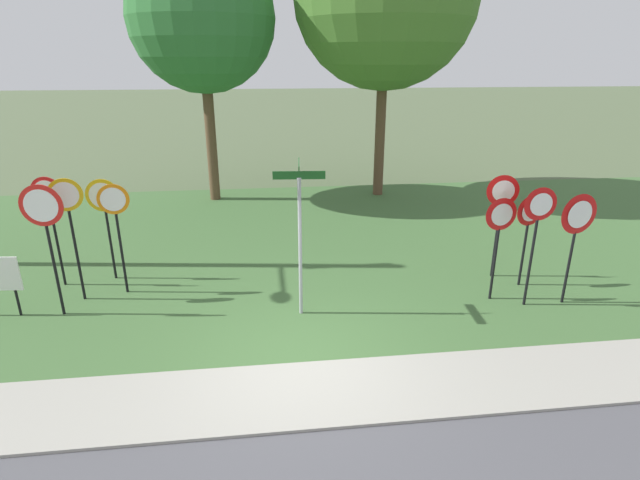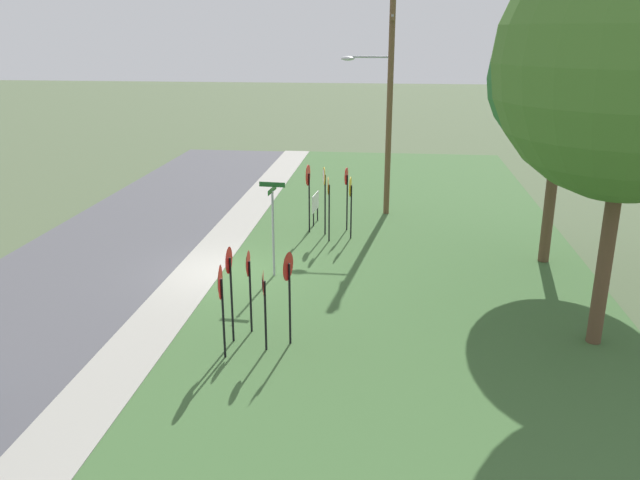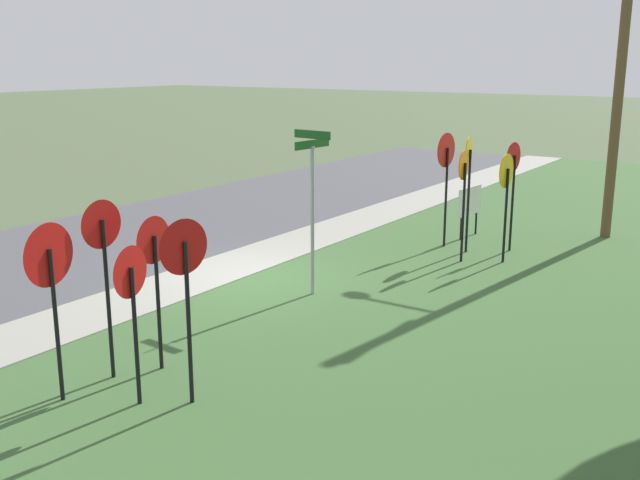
{
  "view_description": "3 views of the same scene",
  "coord_description": "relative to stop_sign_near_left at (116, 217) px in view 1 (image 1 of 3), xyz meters",
  "views": [
    {
      "loc": [
        -0.5,
        -7.01,
        4.86
      ],
      "look_at": [
        0.73,
        3.24,
        1.03
      ],
      "focal_mm": 27.61,
      "sensor_mm": 36.0,
      "label": 1
    },
    {
      "loc": [
        19.08,
        5.38,
        7.52
      ],
      "look_at": [
        0.58,
        3.27,
        1.43
      ],
      "focal_mm": 35.93,
      "sensor_mm": 36.0,
      "label": 2
    },
    {
      "loc": [
        11.15,
        9.26,
        4.36
      ],
      "look_at": [
        0.78,
        2.32,
        1.29
      ],
      "focal_mm": 41.61,
      "sensor_mm": 36.0,
      "label": 3
    }
  ],
  "objects": [
    {
      "name": "yield_sign_near_left",
      "position": [
        9.19,
        -1.6,
        0.01
      ],
      "size": [
        0.82,
        0.14,
        2.35
      ],
      "rotation": [
        0.0,
        0.0,
        0.14
      ],
      "color": "black",
      "rests_on": "grass_median"
    },
    {
      "name": "stop_sign_far_left",
      "position": [
        -0.82,
        -0.24,
        0.15
      ],
      "size": [
        0.65,
        0.16,
        2.63
      ],
      "rotation": [
        0.0,
        0.0,
        0.2
      ],
      "color": "black",
      "rests_on": "grass_median"
    },
    {
      "name": "grass_median",
      "position": [
        3.54,
        2.89,
        -1.76
      ],
      "size": [
        44.0,
        12.0,
        0.04
      ],
      "primitive_type": "cube",
      "color": "#3D6033",
      "rests_on": "ground_plane"
    },
    {
      "name": "ground_plane",
      "position": [
        3.54,
        -3.11,
        -1.78
      ],
      "size": [
        160.0,
        160.0,
        0.0
      ],
      "primitive_type": "plane",
      "color": "#4C5B3D"
    },
    {
      "name": "sidewalk_strip",
      "position": [
        3.54,
        -3.91,
        -1.75
      ],
      "size": [
        44.0,
        1.6,
        0.06
      ],
      "primitive_type": "cube",
      "color": "#99968C",
      "rests_on": "ground_plane"
    },
    {
      "name": "street_name_post",
      "position": [
        3.7,
        -1.37,
        0.08
      ],
      "size": [
        0.96,
        0.82,
        3.06
      ],
      "rotation": [
        0.0,
        0.0,
        -0.08
      ],
      "color": "#9EA0A8",
      "rests_on": "grass_median"
    },
    {
      "name": "yield_sign_far_left",
      "position": [
        8.34,
        -1.6,
        0.12
      ],
      "size": [
        0.66,
        0.1,
        2.51
      ],
      "rotation": [
        0.0,
        0.0,
        -0.01
      ],
      "color": "black",
      "rests_on": "grass_median"
    },
    {
      "name": "stop_sign_near_right",
      "position": [
        -1.02,
        -0.88,
        0.22
      ],
      "size": [
        0.8,
        0.11,
        2.67
      ],
      "rotation": [
        0.0,
        0.0,
        -0.06
      ],
      "color": "black",
      "rests_on": "grass_median"
    },
    {
      "name": "stop_sign_far_right",
      "position": [
        -1.49,
        0.55,
        0.06
      ],
      "size": [
        0.67,
        0.12,
        2.5
      ],
      "rotation": [
        0.0,
        0.0,
        -0.11
      ],
      "color": "black",
      "rests_on": "grass_median"
    },
    {
      "name": "yield_sign_near_right",
      "position": [
        8.71,
        -0.68,
        -0.2
      ],
      "size": [
        0.66,
        0.15,
        2.09
      ],
      "rotation": [
        0.0,
        0.0,
        0.19
      ],
      "color": "black",
      "rests_on": "grass_median"
    },
    {
      "name": "yield_sign_far_right",
      "position": [
        8.3,
        -0.15,
        0.06
      ],
      "size": [
        0.7,
        0.17,
        2.42
      ],
      "rotation": [
        0.0,
        0.0,
        -0.2
      ],
      "color": "black",
      "rests_on": "grass_median"
    },
    {
      "name": "stop_sign_far_center",
      "position": [
        -0.44,
        0.78,
        -0.02
      ],
      "size": [
        0.73,
        0.1,
        2.36
      ],
      "rotation": [
        0.0,
        0.0,
        -0.03
      ],
      "color": "black",
      "rests_on": "grass_median"
    },
    {
      "name": "oak_tree_left",
      "position": [
        1.32,
        7.53,
        4.28
      ],
      "size": [
        4.74,
        4.74,
        8.41
      ],
      "color": "brown",
      "rests_on": "grass_median"
    },
    {
      "name": "yield_sign_center",
      "position": [
        7.75,
        -1.26,
        -0.1
      ],
      "size": [
        0.67,
        0.11,
        2.22
      ],
      "rotation": [
        0.0,
        0.0,
        0.07
      ],
      "color": "black",
      "rests_on": "grass_median"
    },
    {
      "name": "stop_sign_near_left",
      "position": [
        0.0,
        0.0,
        0.0
      ],
      "size": [
        0.63,
        0.11,
        2.43
      ],
      "rotation": [
        0.0,
        0.0,
        0.1
      ],
      "color": "black",
      "rests_on": "grass_median"
    }
  ]
}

